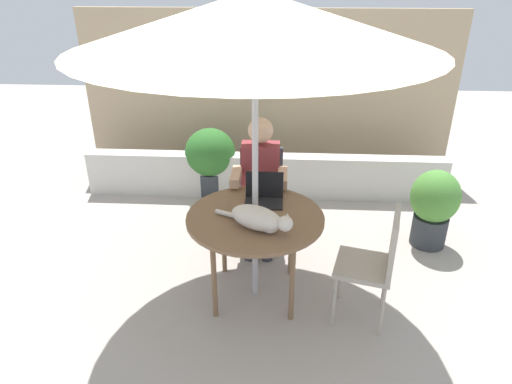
# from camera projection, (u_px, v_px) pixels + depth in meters

# --- Properties ---
(ground_plane) EXTENTS (14.00, 14.00, 0.00)m
(ground_plane) POSITION_uv_depth(u_px,v_px,m) (255.00, 293.00, 3.75)
(ground_plane) COLOR #ADA399
(fence_back) EXTENTS (4.53, 0.08, 1.99)m
(fence_back) POSITION_uv_depth(u_px,v_px,m) (268.00, 94.00, 5.62)
(fence_back) COLOR tan
(fence_back) RESTS_ON ground
(planter_wall_low) EXTENTS (4.08, 0.20, 0.50)m
(planter_wall_low) POSITION_uv_depth(u_px,v_px,m) (265.00, 176.00, 5.24)
(planter_wall_low) COLOR beige
(planter_wall_low) RESTS_ON ground
(patio_table) EXTENTS (1.04, 1.04, 0.73)m
(patio_table) POSITION_uv_depth(u_px,v_px,m) (255.00, 223.00, 3.46)
(patio_table) COLOR brown
(patio_table) RESTS_ON ground
(patio_umbrella) EXTENTS (2.37, 2.37, 2.29)m
(patio_umbrella) POSITION_uv_depth(u_px,v_px,m) (255.00, 20.00, 2.81)
(patio_umbrella) COLOR #B7B7BC
(patio_umbrella) RESTS_ON ground
(chair_occupied) EXTENTS (0.40, 0.40, 0.91)m
(chair_occupied) POSITION_uv_depth(u_px,v_px,m) (261.00, 188.00, 4.29)
(chair_occupied) COLOR #33383F
(chair_occupied) RESTS_ON ground
(chair_empty) EXTENTS (0.49, 0.49, 0.91)m
(chair_empty) POSITION_uv_depth(u_px,v_px,m) (377.00, 258.00, 3.26)
(chair_empty) COLOR #B2A899
(chair_empty) RESTS_ON ground
(person_seated) EXTENTS (0.48, 0.48, 1.25)m
(person_seated) POSITION_uv_depth(u_px,v_px,m) (260.00, 179.00, 4.08)
(person_seated) COLOR maroon
(person_seated) RESTS_ON ground
(laptop) EXTENTS (0.30, 0.25, 0.21)m
(laptop) POSITION_uv_depth(u_px,v_px,m) (264.00, 193.00, 3.63)
(laptop) COLOR black
(laptop) RESTS_ON patio_table
(cat) EXTENTS (0.58, 0.39, 0.17)m
(cat) POSITION_uv_depth(u_px,v_px,m) (260.00, 219.00, 3.22)
(cat) COLOR silver
(cat) RESTS_ON patio_table
(potted_plant_near_fence) EXTENTS (0.45, 0.45, 0.76)m
(potted_plant_near_fence) POSITION_uv_depth(u_px,v_px,m) (434.00, 205.00, 4.23)
(potted_plant_near_fence) COLOR #33383D
(potted_plant_near_fence) RESTS_ON ground
(potted_plant_by_chair) EXTENTS (0.57, 0.57, 0.78)m
(potted_plant_by_chair) POSITION_uv_depth(u_px,v_px,m) (210.00, 157.00, 5.23)
(potted_plant_by_chair) COLOR #33383D
(potted_plant_by_chair) RESTS_ON ground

